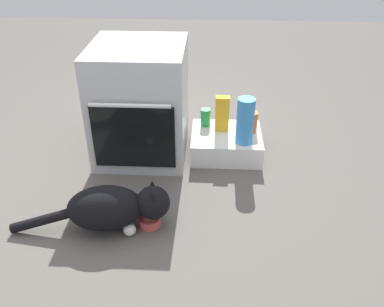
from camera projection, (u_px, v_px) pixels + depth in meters
name	position (u px, v px, depth m)	size (l,w,h in m)	color
ground	(129.00, 190.00, 2.43)	(8.00, 8.00, 0.00)	#56514C
oven	(141.00, 102.00, 2.62)	(0.58, 0.64, 0.73)	#B7BABF
pantry_cabinet	(226.00, 143.00, 2.74)	(0.46, 0.40, 0.15)	white
food_bowl	(150.00, 220.00, 2.16)	(0.12, 0.12, 0.08)	#C64C47
cat	(114.00, 207.00, 2.09)	(0.82, 0.28, 0.25)	black
soda_can	(206.00, 117.00, 2.77)	(0.07, 0.07, 0.12)	green
juice_carton	(222.00, 114.00, 2.68)	(0.09, 0.06, 0.24)	orange
sauce_jar	(251.00, 122.00, 2.69)	(0.08, 0.08, 0.14)	#D16023
water_bottle	(245.00, 121.00, 2.53)	(0.11, 0.11, 0.30)	#388CD1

